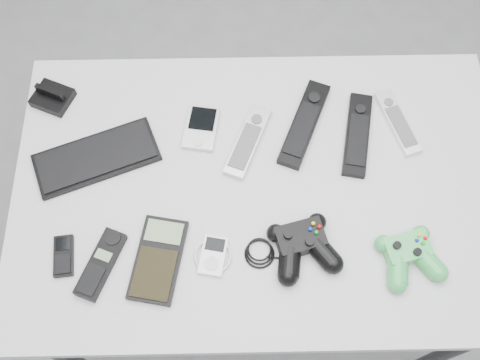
{
  "coord_description": "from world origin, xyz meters",
  "views": [
    {
      "loc": [
        -0.11,
        -0.45,
        1.99
      ],
      "look_at": [
        -0.1,
        0.11,
        0.8
      ],
      "focal_mm": 42.0,
      "sensor_mm": 36.0,
      "label": 1
    }
  ],
  "objects_px": {
    "remote_silver_a": "(248,141)",
    "remote_black_a": "(304,123)",
    "controller_black": "(303,244)",
    "desk": "(260,198)",
    "cordless_handset": "(101,264)",
    "controller_green": "(409,254)",
    "pda": "(201,128)",
    "calculator": "(158,259)",
    "remote_silver_b": "(398,122)",
    "mobile_phone": "(64,256)",
    "pda_keyboard": "(96,157)",
    "remote_black_b": "(357,134)",
    "mp3_player": "(213,256)"
  },
  "relations": [
    {
      "from": "remote_black_a",
      "to": "controller_green",
      "type": "height_order",
      "value": "controller_green"
    },
    {
      "from": "controller_black",
      "to": "remote_silver_b",
      "type": "bearing_deg",
      "value": 36.49
    },
    {
      "from": "mobile_phone",
      "to": "mp3_player",
      "type": "distance_m",
      "value": 0.33
    },
    {
      "from": "desk",
      "to": "remote_silver_b",
      "type": "height_order",
      "value": "remote_silver_b"
    },
    {
      "from": "remote_silver_a",
      "to": "calculator",
      "type": "relative_size",
      "value": 1.04
    },
    {
      "from": "pda",
      "to": "controller_black",
      "type": "relative_size",
      "value": 0.47
    },
    {
      "from": "desk",
      "to": "cordless_handset",
      "type": "xyz_separation_m",
      "value": [
        -0.36,
        -0.19,
        0.08
      ]
    },
    {
      "from": "mobile_phone",
      "to": "cordless_handset",
      "type": "distance_m",
      "value": 0.09
    },
    {
      "from": "mp3_player",
      "to": "calculator",
      "type": "bearing_deg",
      "value": -166.0
    },
    {
      "from": "mp3_player",
      "to": "remote_silver_a",
      "type": "bearing_deg",
      "value": 84.46
    },
    {
      "from": "desk",
      "to": "remote_silver_b",
      "type": "relative_size",
      "value": 6.24
    },
    {
      "from": "cordless_handset",
      "to": "calculator",
      "type": "distance_m",
      "value": 0.13
    },
    {
      "from": "pda",
      "to": "mp3_player",
      "type": "bearing_deg",
      "value": -75.62
    },
    {
      "from": "remote_silver_a",
      "to": "remote_black_a",
      "type": "relative_size",
      "value": 0.82
    },
    {
      "from": "remote_silver_a",
      "to": "calculator",
      "type": "height_order",
      "value": "remote_silver_a"
    },
    {
      "from": "remote_silver_b",
      "to": "mobile_phone",
      "type": "height_order",
      "value": "remote_silver_b"
    },
    {
      "from": "remote_silver_b",
      "to": "pda_keyboard",
      "type": "bearing_deg",
      "value": 169.22
    },
    {
      "from": "cordless_handset",
      "to": "calculator",
      "type": "xyz_separation_m",
      "value": [
        0.13,
        0.01,
        -0.0
      ]
    },
    {
      "from": "pda",
      "to": "remote_black_b",
      "type": "height_order",
      "value": "remote_black_b"
    },
    {
      "from": "mobile_phone",
      "to": "cordless_handset",
      "type": "xyz_separation_m",
      "value": [
        0.09,
        -0.02,
        0.0
      ]
    },
    {
      "from": "pda",
      "to": "controller_green",
      "type": "relative_size",
      "value": 0.82
    },
    {
      "from": "mp3_player",
      "to": "controller_green",
      "type": "height_order",
      "value": "controller_green"
    },
    {
      "from": "mp3_player",
      "to": "desk",
      "type": "bearing_deg",
      "value": 67.15
    },
    {
      "from": "remote_black_b",
      "to": "cordless_handset",
      "type": "bearing_deg",
      "value": -140.95
    },
    {
      "from": "pda_keyboard",
      "to": "pda",
      "type": "bearing_deg",
      "value": -3.95
    },
    {
      "from": "calculator",
      "to": "desk",
      "type": "bearing_deg",
      "value": 47.69
    },
    {
      "from": "remote_silver_b",
      "to": "mobile_phone",
      "type": "distance_m",
      "value": 0.85
    },
    {
      "from": "remote_black_a",
      "to": "mp3_player",
      "type": "height_order",
      "value": "remote_black_a"
    },
    {
      "from": "remote_black_b",
      "to": "remote_silver_b",
      "type": "height_order",
      "value": "remote_black_b"
    },
    {
      "from": "controller_black",
      "to": "desk",
      "type": "bearing_deg",
      "value": 104.75
    },
    {
      "from": "pda",
      "to": "desk",
      "type": "bearing_deg",
      "value": -38.6
    },
    {
      "from": "pda",
      "to": "calculator",
      "type": "bearing_deg",
      "value": -96.17
    },
    {
      "from": "pda_keyboard",
      "to": "remote_black_a",
      "type": "height_order",
      "value": "remote_black_a"
    },
    {
      "from": "remote_black_a",
      "to": "controller_green",
      "type": "distance_m",
      "value": 0.4
    },
    {
      "from": "mp3_player",
      "to": "controller_black",
      "type": "xyz_separation_m",
      "value": [
        0.2,
        0.02,
        0.02
      ]
    },
    {
      "from": "calculator",
      "to": "controller_green",
      "type": "relative_size",
      "value": 1.33
    },
    {
      "from": "remote_silver_b",
      "to": "controller_black",
      "type": "height_order",
      "value": "controller_black"
    },
    {
      "from": "pda",
      "to": "remote_black_a",
      "type": "distance_m",
      "value": 0.25
    },
    {
      "from": "remote_black_a",
      "to": "remote_black_b",
      "type": "xyz_separation_m",
      "value": [
        0.13,
        -0.03,
        -0.0
      ]
    },
    {
      "from": "cordless_handset",
      "to": "controller_green",
      "type": "relative_size",
      "value": 1.1
    },
    {
      "from": "remote_black_a",
      "to": "cordless_handset",
      "type": "height_order",
      "value": "same"
    },
    {
      "from": "desk",
      "to": "pda_keyboard",
      "type": "relative_size",
      "value": 4.01
    },
    {
      "from": "pda_keyboard",
      "to": "controller_black",
      "type": "xyz_separation_m",
      "value": [
        0.48,
        -0.23,
        0.02
      ]
    },
    {
      "from": "cordless_handset",
      "to": "controller_black",
      "type": "relative_size",
      "value": 0.63
    },
    {
      "from": "pda",
      "to": "remote_silver_b",
      "type": "height_order",
      "value": "same"
    },
    {
      "from": "mobile_phone",
      "to": "remote_silver_a",
      "type": "bearing_deg",
      "value": 28.11
    },
    {
      "from": "desk",
      "to": "pda_keyboard",
      "type": "xyz_separation_m",
      "value": [
        -0.39,
        0.08,
        0.08
      ]
    },
    {
      "from": "remote_black_b",
      "to": "controller_green",
      "type": "distance_m",
      "value": 0.32
    },
    {
      "from": "desk",
      "to": "controller_black",
      "type": "xyz_separation_m",
      "value": [
        0.09,
        -0.15,
        0.09
      ]
    },
    {
      "from": "remote_black_a",
      "to": "remote_black_b",
      "type": "relative_size",
      "value": 1.08
    }
  ]
}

